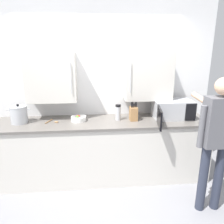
# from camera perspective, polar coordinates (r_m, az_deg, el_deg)

# --- Properties ---
(ground_plane) EXTENTS (9.50, 9.50, 0.00)m
(ground_plane) POSITION_cam_1_polar(r_m,az_deg,el_deg) (3.05, -1.70, -24.38)
(ground_plane) COLOR gray
(back_wall_tiled) EXTENTS (3.63, 0.44, 2.80)m
(back_wall_tiled) POSITION_cam_1_polar(r_m,az_deg,el_deg) (3.46, -3.12, 7.24)
(back_wall_tiled) COLOR white
(back_wall_tiled) RESTS_ON ground_plane
(counter_unit) EXTENTS (3.30, 0.72, 0.95)m
(counter_unit) POSITION_cam_1_polar(r_m,az_deg,el_deg) (3.42, -2.62, -10.00)
(counter_unit) COLOR beige
(counter_unit) RESTS_ON ground_plane
(microwave_oven) EXTENTS (0.68, 0.79, 0.28)m
(microwave_oven) POSITION_cam_1_polar(r_m,az_deg,el_deg) (3.45, 15.40, 0.66)
(microwave_oven) COLOR #B7BABF
(microwave_oven) RESTS_ON counter_unit
(knife_block) EXTENTS (0.11, 0.15, 0.29)m
(knife_block) POSITION_cam_1_polar(r_m,az_deg,el_deg) (3.26, 5.74, -0.36)
(knife_block) COLOR #A37547
(knife_block) RESTS_ON counter_unit
(fruit_bowl) EXTENTS (0.23, 0.23, 0.10)m
(fruit_bowl) POSITION_cam_1_polar(r_m,az_deg,el_deg) (3.26, -8.94, -1.64)
(fruit_bowl) COLOR white
(fruit_bowl) RESTS_ON counter_unit
(stock_pot) EXTENTS (0.34, 0.24, 0.28)m
(stock_pot) POSITION_cam_1_polar(r_m,az_deg,el_deg) (3.39, -23.60, -0.65)
(stock_pot) COLOR #B7BABF
(stock_pot) RESTS_ON counter_unit
(wooden_spoon) EXTENTS (0.20, 0.18, 0.02)m
(wooden_spoon) POSITION_cam_1_polar(r_m,az_deg,el_deg) (3.29, -15.48, -2.48)
(wooden_spoon) COLOR #A37547
(wooden_spoon) RESTS_ON counter_unit
(thermos_flask) EXTENTS (0.08, 0.08, 0.24)m
(thermos_flask) POSITION_cam_1_polar(r_m,az_deg,el_deg) (3.24, 1.63, -0.08)
(thermos_flask) COLOR #B7BABF
(thermos_flask) RESTS_ON counter_unit
(person_figure) EXTENTS (0.44, 0.62, 1.70)m
(person_figure) POSITION_cam_1_polar(r_m,az_deg,el_deg) (2.82, 25.99, -5.53)
(person_figure) COLOR #282D3D
(person_figure) RESTS_ON ground_plane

